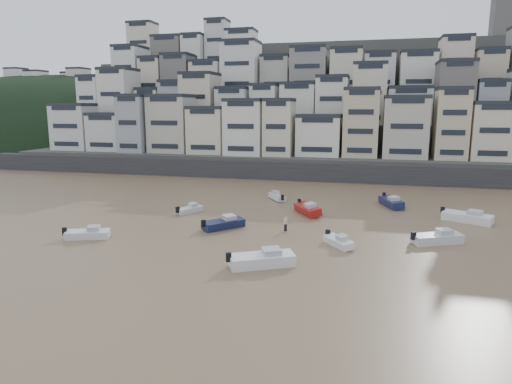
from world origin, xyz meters
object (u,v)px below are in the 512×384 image
(boat_d, at_px, (437,236))
(boat_e, at_px, (307,208))
(boat_b, at_px, (339,240))
(boat_h, at_px, (277,196))
(boat_f, at_px, (190,208))
(boat_a, at_px, (262,257))
(boat_j, at_px, (87,233))
(person_pink, at_px, (286,223))
(boat_i, at_px, (391,201))
(boat_c, at_px, (223,222))
(boat_g, at_px, (467,215))

(boat_d, distance_m, boat_e, 17.76)
(boat_b, xyz_separation_m, boat_h, (-10.67, 21.34, 0.03))
(boat_e, xyz_separation_m, boat_h, (-5.71, 8.09, -0.18))
(boat_e, relative_size, boat_f, 1.38)
(boat_a, bearing_deg, boat_h, 70.69)
(boat_b, xyz_separation_m, boat_e, (-4.96, 13.25, 0.20))
(boat_f, bearing_deg, boat_j, -174.33)
(boat_b, bearing_deg, boat_d, 72.04)
(boat_d, distance_m, boat_f, 30.83)
(boat_j, relative_size, person_pink, 2.84)
(boat_d, bearing_deg, boat_j, 165.44)
(person_pink, bearing_deg, boat_h, 104.60)
(boat_f, bearing_deg, boat_e, -50.10)
(boat_f, bearing_deg, boat_b, -88.08)
(boat_e, xyz_separation_m, boat_j, (-21.25, -17.09, -0.12))
(boat_b, relative_size, boat_i, 0.72)
(boat_i, distance_m, person_pink, 20.43)
(boat_h, relative_size, boat_i, 0.75)
(boat_a, bearing_deg, boat_f, 100.05)
(boat_a, relative_size, boat_e, 1.08)
(boat_b, bearing_deg, boat_f, -153.63)
(boat_i, bearing_deg, boat_h, -110.84)
(boat_d, distance_m, boat_h, 27.23)
(boat_c, bearing_deg, person_pink, -42.88)
(boat_g, distance_m, boat_i, 11.20)
(boat_f, distance_m, person_pink, 15.18)
(boat_j, bearing_deg, boat_f, 47.51)
(boat_h, bearing_deg, person_pink, 162.39)
(boat_f, height_order, boat_j, boat_j)
(boat_h, distance_m, boat_j, 29.58)
(boat_e, relative_size, boat_i, 0.96)
(boat_e, xyz_separation_m, boat_g, (19.50, 0.43, 0.05))
(boat_a, relative_size, boat_c, 1.14)
(boat_b, relative_size, boat_j, 0.88)
(boat_i, bearing_deg, boat_a, -41.86)
(boat_a, distance_m, boat_j, 20.47)
(boat_d, relative_size, boat_f, 1.36)
(boat_c, distance_m, boat_f, 9.47)
(boat_h, distance_m, boat_i, 16.58)
(boat_d, relative_size, boat_i, 0.95)
(boat_i, height_order, boat_j, boat_i)
(boat_c, distance_m, boat_d, 23.21)
(boat_a, xyz_separation_m, boat_i, (12.02, 28.58, -0.03))
(boat_j, distance_m, person_pink, 21.59)
(boat_d, bearing_deg, boat_e, 120.30)
(boat_c, xyz_separation_m, boat_j, (-12.79, -7.50, -0.08))
(boat_a, distance_m, boat_f, 22.86)
(boat_g, xyz_separation_m, boat_h, (-25.21, 7.65, -0.23))
(boat_f, distance_m, boat_g, 34.98)
(boat_a, height_order, boat_g, boat_a)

